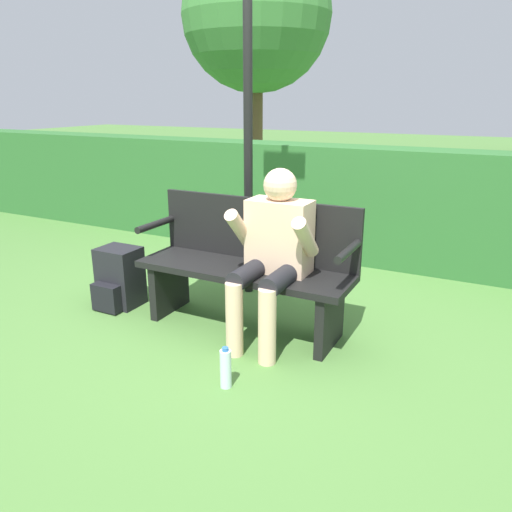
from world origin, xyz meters
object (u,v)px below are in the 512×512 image
backpack (119,279)px  park_bench (248,265)px  water_bottle (226,368)px  tree (257,15)px  person_seated (273,248)px  signpost (247,84)px

backpack → park_bench: bearing=8.0°
water_bottle → tree: bearing=115.6°
person_seated → park_bench: bearing=154.7°
person_seated → tree: bearing=118.1°
person_seated → tree: 6.39m
water_bottle → tree: 7.14m
signpost → park_bench: bearing=-62.4°
person_seated → water_bottle: (0.03, -0.66, -0.52)m
backpack → signpost: signpost is taller
park_bench → person_seated: size_ratio=1.33×
park_bench → backpack: bearing=-172.0°
backpack → signpost: bearing=43.5°
person_seated → signpost: 1.34m
park_bench → tree: bearing=116.5°
tree → backpack: bearing=-74.0°
backpack → signpost: 1.77m
tree → person_seated: bearing=-61.9°
signpost → water_bottle: bearing=-67.0°
park_bench → water_bottle: size_ratio=6.13×
park_bench → backpack: (-1.05, -0.15, -0.23)m
park_bench → signpost: signpost is taller
park_bench → person_seated: 0.33m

